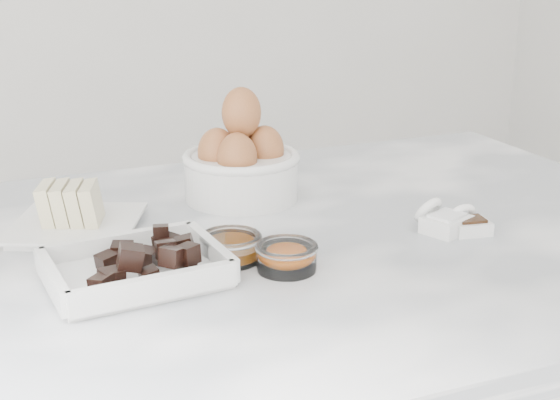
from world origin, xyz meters
The scene contains 9 objects.
marble_slab centered at (0.00, 0.00, 0.92)m, with size 1.20×0.80×0.04m, color white.
chocolate_dish centered at (-0.20, -0.07, 0.96)m, with size 0.21×0.17×0.05m.
butter_plate centered at (-0.24, 0.12, 0.96)m, with size 0.22×0.22×0.07m.
sugar_ramekin centered at (0.04, 0.16, 0.96)m, with size 0.07×0.07×0.04m.
egg_bowl centered at (0.02, 0.17, 1.00)m, with size 0.18×0.18×0.17m.
honey_bowl centered at (-0.08, -0.05, 0.96)m, with size 0.08×0.08×0.03m.
zest_bowl centered at (-0.03, -0.10, 0.96)m, with size 0.08×0.08×0.03m.
vanilla_spoon centered at (0.25, -0.08, 0.95)m, with size 0.05×0.07×0.04m.
salt_spoon centered at (0.22, -0.06, 0.96)m, with size 0.08×0.09×0.05m.
Camera 1 is at (-0.36, -0.89, 1.31)m, focal length 50.00 mm.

